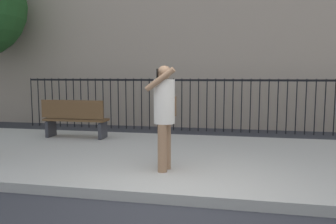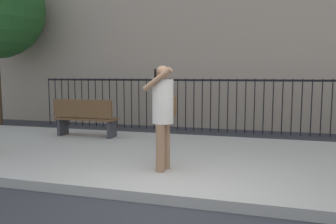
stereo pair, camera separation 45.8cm
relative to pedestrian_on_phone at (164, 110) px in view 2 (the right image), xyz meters
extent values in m
plane|color=#333338|center=(0.41, -1.10, -1.14)|extent=(60.00, 60.00, 0.00)
cube|color=#B2ADA3|center=(0.41, 1.10, -1.07)|extent=(28.00, 4.40, 0.15)
cube|color=black|center=(0.41, 4.80, 0.41)|extent=(12.00, 0.04, 0.06)
cylinder|color=black|center=(-5.59, 4.80, -0.34)|extent=(0.03, 0.03, 1.60)
cylinder|color=black|center=(-5.33, 4.80, -0.34)|extent=(0.03, 0.03, 1.60)
cylinder|color=black|center=(-5.08, 4.80, -0.34)|extent=(0.03, 0.03, 1.60)
cylinder|color=black|center=(-4.82, 4.80, -0.34)|extent=(0.03, 0.03, 1.60)
cylinder|color=black|center=(-4.57, 4.80, -0.34)|extent=(0.03, 0.03, 1.60)
cylinder|color=black|center=(-4.31, 4.80, -0.34)|extent=(0.03, 0.03, 1.60)
cylinder|color=black|center=(-4.06, 4.80, -0.34)|extent=(0.03, 0.03, 1.60)
cylinder|color=black|center=(-3.80, 4.80, -0.34)|extent=(0.03, 0.03, 1.60)
cylinder|color=black|center=(-3.55, 4.80, -0.34)|extent=(0.03, 0.03, 1.60)
cylinder|color=black|center=(-3.29, 4.80, -0.34)|extent=(0.03, 0.03, 1.60)
cylinder|color=black|center=(-3.04, 4.80, -0.34)|extent=(0.03, 0.03, 1.60)
cylinder|color=black|center=(-2.78, 4.80, -0.34)|extent=(0.03, 0.03, 1.60)
cylinder|color=black|center=(-2.52, 4.80, -0.34)|extent=(0.03, 0.03, 1.60)
cylinder|color=black|center=(-2.27, 4.80, -0.34)|extent=(0.03, 0.03, 1.60)
cylinder|color=black|center=(-2.01, 4.80, -0.34)|extent=(0.03, 0.03, 1.60)
cylinder|color=black|center=(-1.76, 4.80, -0.34)|extent=(0.03, 0.03, 1.60)
cylinder|color=black|center=(-1.50, 4.80, -0.34)|extent=(0.03, 0.03, 1.60)
cylinder|color=black|center=(-1.25, 4.80, -0.34)|extent=(0.03, 0.03, 1.60)
cylinder|color=black|center=(-0.99, 4.80, -0.34)|extent=(0.03, 0.03, 1.60)
cylinder|color=black|center=(-0.74, 4.80, -0.34)|extent=(0.03, 0.03, 1.60)
cylinder|color=black|center=(-0.48, 4.80, -0.34)|extent=(0.03, 0.03, 1.60)
cylinder|color=black|center=(-0.23, 4.80, -0.34)|extent=(0.03, 0.03, 1.60)
cylinder|color=black|center=(0.03, 4.80, -0.34)|extent=(0.03, 0.03, 1.60)
cylinder|color=black|center=(0.28, 4.80, -0.34)|extent=(0.03, 0.03, 1.60)
cylinder|color=black|center=(0.54, 4.80, -0.34)|extent=(0.03, 0.03, 1.60)
cylinder|color=black|center=(0.79, 4.80, -0.34)|extent=(0.03, 0.03, 1.60)
cylinder|color=black|center=(1.05, 4.80, -0.34)|extent=(0.03, 0.03, 1.60)
cylinder|color=black|center=(1.31, 4.80, -0.34)|extent=(0.03, 0.03, 1.60)
cylinder|color=black|center=(1.56, 4.80, -0.34)|extent=(0.03, 0.03, 1.60)
cylinder|color=black|center=(1.82, 4.80, -0.34)|extent=(0.03, 0.03, 1.60)
cylinder|color=black|center=(2.07, 4.80, -0.34)|extent=(0.03, 0.03, 1.60)
cylinder|color=black|center=(2.33, 4.80, -0.34)|extent=(0.03, 0.03, 1.60)
cylinder|color=black|center=(2.58, 4.80, -0.34)|extent=(0.03, 0.03, 1.60)
cylinder|color=black|center=(2.84, 4.80, -0.34)|extent=(0.03, 0.03, 1.60)
cylinder|color=black|center=(3.09, 4.80, -0.34)|extent=(0.03, 0.03, 1.60)
cylinder|color=black|center=(3.35, 4.80, -0.34)|extent=(0.03, 0.03, 1.60)
cylinder|color=#936B4C|center=(-0.02, -0.13, -0.60)|extent=(0.15, 0.15, 0.78)
cylinder|color=#936B4C|center=(0.01, 0.07, -0.60)|extent=(0.15, 0.15, 0.78)
cylinder|color=silver|center=(0.00, -0.03, 0.14)|extent=(0.38, 0.38, 0.71)
sphere|color=#936B4C|center=(0.00, -0.03, 0.60)|extent=(0.22, 0.22, 0.22)
cylinder|color=#936B4C|center=(-0.03, -0.22, 0.50)|extent=(0.50, 0.15, 0.38)
cylinder|color=#936B4C|center=(0.02, 0.17, 0.12)|extent=(0.09, 0.09, 0.54)
cube|color=black|center=(-0.08, -0.17, 0.58)|extent=(0.02, 0.07, 0.15)
cube|color=brown|center=(0.03, 0.23, 0.03)|extent=(0.19, 0.30, 0.34)
cube|color=brown|center=(-2.76, 2.36, -0.54)|extent=(1.60, 0.45, 0.05)
cube|color=brown|center=(-2.76, 2.17, -0.26)|extent=(1.60, 0.06, 0.44)
cube|color=#333338|center=(-3.46, 2.36, -0.79)|extent=(0.08, 0.41, 0.40)
cube|color=#333338|center=(-2.06, 2.36, -0.79)|extent=(0.08, 0.41, 0.40)
camera|label=1|loc=(1.11, -5.24, 0.56)|focal=35.63mm
camera|label=2|loc=(1.55, -5.13, 0.56)|focal=35.63mm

